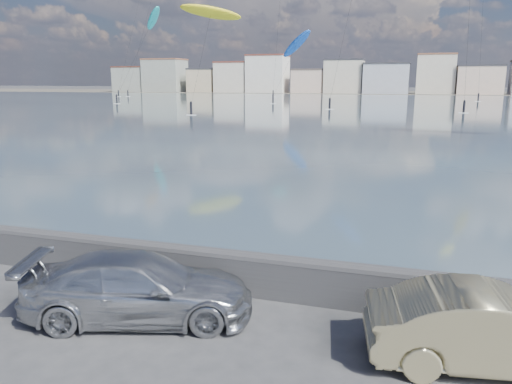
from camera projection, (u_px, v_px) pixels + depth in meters
The scene contains 10 objects.
ground at pixel (145, 342), 9.67m from camera, with size 700.00×700.00×0.00m, color #333335.
bay_water at pixel (389, 107), 94.81m from camera, with size 500.00×177.00×0.00m, color #333F52.
far_shore_strip at pixel (403, 93), 195.76m from camera, with size 500.00×60.00×0.00m, color #4C473D.
seawall at pixel (200, 266), 12.05m from camera, with size 400.00×0.36×1.08m.
far_buildings at pixel (407, 77), 181.03m from camera, with size 240.79×13.26×14.60m.
car_silver at pixel (139, 287), 10.52m from camera, with size 1.95×4.79×1.39m, color #AAADB2.
car_champagne at pixel (493, 329), 8.71m from camera, with size 1.52×4.35×1.43m, color tan.
kitesurfer_1 at pixel (211, 13), 74.72m from camera, with size 9.37×11.11×16.54m.
kitesurfer_9 at pixel (153, 19), 116.04m from camera, with size 7.85×20.33×22.04m.
kitesurfer_15 at pixel (296, 44), 114.46m from camera, with size 8.90×16.66×16.46m.
Camera 1 is at (4.70, -7.74, 4.97)m, focal length 35.00 mm.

